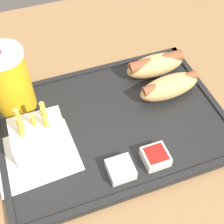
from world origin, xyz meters
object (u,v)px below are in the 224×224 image
at_px(sauce_cup_mayo, 121,169).
at_px(sauce_cup_ketchup, 156,157).
at_px(hot_dog_far, 155,65).
at_px(fries_carton, 39,136).
at_px(soda_cup, 10,81).
at_px(hot_dog_near, 169,86).

height_order(sauce_cup_mayo, sauce_cup_ketchup, same).
distance_m(hot_dog_far, fries_carton, 0.30).
bearing_deg(soda_cup, hot_dog_far, -1.97).
distance_m(soda_cup, fries_carton, 0.13).
height_order(hot_dog_far, sauce_cup_ketchup, hot_dog_far).
distance_m(hot_dog_far, sauce_cup_ketchup, 0.23).
bearing_deg(sauce_cup_ketchup, hot_dog_far, 65.55).
bearing_deg(sauce_cup_mayo, sauce_cup_ketchup, 1.85).
bearing_deg(soda_cup, hot_dog_near, -14.58).
height_order(hot_dog_near, sauce_cup_mayo, hot_dog_near).
bearing_deg(hot_dog_far, sauce_cup_mayo, -127.72).
xyz_separation_m(fries_carton, sauce_cup_ketchup, (0.19, -0.10, -0.02)).
xyz_separation_m(soda_cup, hot_dog_far, (0.31, -0.01, -0.04)).
distance_m(sauce_cup_mayo, sauce_cup_ketchup, 0.07).
height_order(soda_cup, sauce_cup_ketchup, soda_cup).
distance_m(fries_carton, sauce_cup_ketchup, 0.21).
bearing_deg(hot_dog_far, soda_cup, 178.03).
distance_m(hot_dog_near, sauce_cup_mayo, 0.22).
relative_size(hot_dog_near, sauce_cup_mayo, 3.10).
distance_m(soda_cup, sauce_cup_ketchup, 0.31).
height_order(hot_dog_near, fries_carton, fries_carton).
bearing_deg(sauce_cup_ketchup, fries_carton, 151.75).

